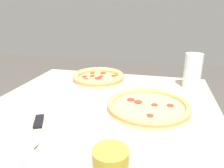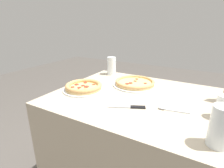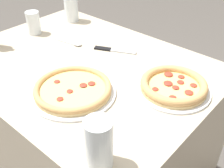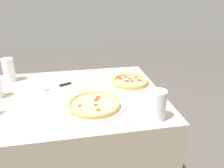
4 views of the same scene
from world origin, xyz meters
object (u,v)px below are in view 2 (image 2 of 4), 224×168
object	(u,v)px
glass_lemonade	(112,67)
spoon	(169,109)
glass_cola	(223,108)
pizza_margherita	(135,83)
glass_red_wine	(220,129)
pizza_veggie	(84,87)
knife	(129,107)

from	to	relation	value
glass_lemonade	spoon	size ratio (longest dim) A/B	0.97
glass_cola	pizza_margherita	bearing A→B (deg)	-22.40
pizza_margherita	glass_cola	xyz separation A→B (m)	(-0.53, 0.22, 0.03)
pizza_margherita	glass_lemonade	distance (m)	0.33
glass_lemonade	glass_red_wine	bearing A→B (deg)	142.18
pizza_veggie	glass_red_wine	world-z (taller)	glass_red_wine
pizza_veggie	glass_cola	distance (m)	0.79
pizza_margherita	glass_red_wine	size ratio (longest dim) A/B	1.99
pizza_margherita	glass_red_wine	bearing A→B (deg)	138.30
glass_cola	spoon	size ratio (longest dim) A/B	0.73
pizza_margherita	glass_red_wine	distance (m)	0.69
pizza_veggie	spoon	world-z (taller)	pizza_veggie
glass_lemonade	spoon	distance (m)	0.73
pizza_margherita	spoon	distance (m)	0.40
pizza_margherita	pizza_veggie	bearing A→B (deg)	44.19
pizza_veggie	knife	distance (m)	0.38
glass_lemonade	spoon	bearing A→B (deg)	143.87
pizza_veggie	spoon	xyz separation A→B (m)	(-0.56, 0.01, -0.02)
glass_cola	knife	xyz separation A→B (m)	(0.42, 0.12, -0.05)
pizza_veggie	glass_cola	size ratio (longest dim) A/B	2.41
pizza_margherita	glass_cola	distance (m)	0.57
glass_cola	spoon	xyz separation A→B (m)	(0.23, 0.04, -0.05)
glass_red_wine	knife	distance (m)	0.43
glass_lemonade	glass_red_wine	size ratio (longest dim) A/B	0.96
knife	spoon	bearing A→B (deg)	-158.17
glass_lemonade	spoon	world-z (taller)	glass_lemonade
glass_lemonade	knife	world-z (taller)	glass_lemonade
glass_cola	glass_red_wine	world-z (taller)	glass_red_wine
pizza_margherita	spoon	world-z (taller)	pizza_margherita
pizza_margherita	glass_lemonade	size ratio (longest dim) A/B	2.07
glass_lemonade	knife	distance (m)	0.64
glass_lemonade	pizza_margherita	bearing A→B (deg)	150.24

